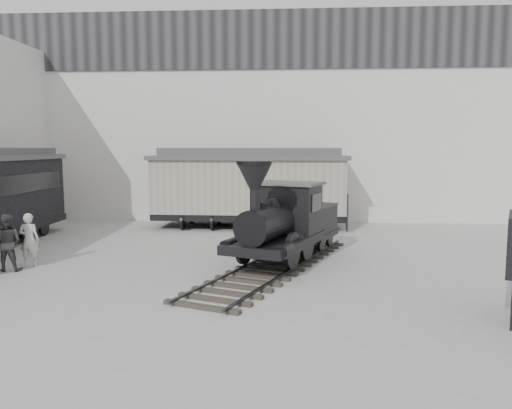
# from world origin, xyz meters

# --- Properties ---
(ground) EXTENTS (90.00, 90.00, 0.00)m
(ground) POSITION_xyz_m (0.00, 0.00, 0.00)
(ground) COLOR #9E9E9B
(north_wall) EXTENTS (34.00, 2.51, 11.00)m
(north_wall) POSITION_xyz_m (0.00, 14.98, 5.55)
(north_wall) COLOR silver
(north_wall) RESTS_ON ground
(locomotive) EXTENTS (5.55, 9.89, 3.46)m
(locomotive) POSITION_xyz_m (1.78, 4.11, 1.28)
(locomotive) COLOR #3A342F
(locomotive) RESTS_ON ground
(boxcar) EXTENTS (9.68, 3.20, 3.94)m
(boxcar) POSITION_xyz_m (0.03, 11.80, 2.07)
(boxcar) COLOR black
(boxcar) RESTS_ON ground
(visitor_a) EXTENTS (0.68, 0.48, 1.79)m
(visitor_a) POSITION_xyz_m (-6.66, 3.18, 0.90)
(visitor_a) COLOR silver
(visitor_a) RESTS_ON ground
(visitor_b) EXTENTS (0.98, 0.81, 1.84)m
(visitor_b) POSITION_xyz_m (-7.04, 2.52, 0.92)
(visitor_b) COLOR #3C3C3D
(visitor_b) RESTS_ON ground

